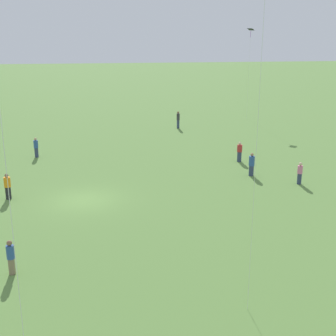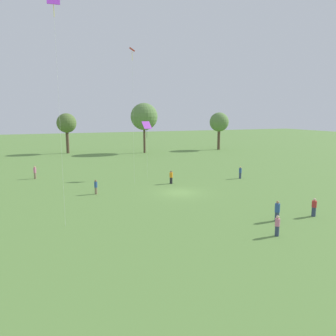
{
  "view_description": "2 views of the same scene",
  "coord_description": "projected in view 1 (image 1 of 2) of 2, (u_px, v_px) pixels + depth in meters",
  "views": [
    {
      "loc": [
        -28.25,
        -1.68,
        10.5
      ],
      "look_at": [
        -2.02,
        -5.1,
        2.54
      ],
      "focal_mm": 50.0,
      "sensor_mm": 36.0,
      "label": 1
    },
    {
      "loc": [
        -14.47,
        -33.19,
        8.92
      ],
      "look_at": [
        -2.75,
        -3.35,
        3.53
      ],
      "focal_mm": 35.0,
      "sensor_mm": 36.0,
      "label": 2
    }
  ],
  "objects": [
    {
      "name": "ground_plane",
      "position": [
        84.0,
        200.0,
        29.64
      ],
      "size": [
        240.0,
        240.0,
        0.0
      ],
      "primitive_type": "plane",
      "color": "#5B843D"
    },
    {
      "name": "person_0",
      "position": [
        8.0,
        187.0,
        29.64
      ],
      "size": [
        0.53,
        0.53,
        1.69
      ],
      "rotation": [
        0.0,
        0.0,
        5.95
      ],
      "color": "#232328",
      "rests_on": "ground_plane"
    },
    {
      "name": "person_1",
      "position": [
        240.0,
        152.0,
        38.01
      ],
      "size": [
        0.57,
        0.57,
        1.63
      ],
      "rotation": [
        0.0,
        0.0,
        4.14
      ],
      "color": "#333D5B",
      "rests_on": "ground_plane"
    },
    {
      "name": "person_3",
      "position": [
        36.0,
        147.0,
        39.29
      ],
      "size": [
        0.47,
        0.47,
        1.68
      ],
      "rotation": [
        0.0,
        0.0,
        4.33
      ],
      "color": "#333D5B",
      "rests_on": "ground_plane"
    },
    {
      "name": "person_4",
      "position": [
        11.0,
        257.0,
        20.55
      ],
      "size": [
        0.45,
        0.45,
        1.62
      ],
      "rotation": [
        0.0,
        0.0,
        4.31
      ],
      "color": "#847056",
      "rests_on": "ground_plane"
    },
    {
      "name": "person_5",
      "position": [
        300.0,
        173.0,
        32.53
      ],
      "size": [
        0.49,
        0.49,
        1.56
      ],
      "rotation": [
        0.0,
        0.0,
        5.31
      ],
      "color": "#333D5B",
      "rests_on": "ground_plane"
    },
    {
      "name": "person_7",
      "position": [
        252.0,
        165.0,
        34.34
      ],
      "size": [
        0.59,
        0.59,
        1.73
      ],
      "rotation": [
        0.0,
        0.0,
        0.81
      ],
      "color": "#333D5B",
      "rests_on": "ground_plane"
    },
    {
      "name": "person_8",
      "position": [
        178.0,
        120.0,
        50.56
      ],
      "size": [
        0.47,
        0.47,
        1.85
      ],
      "rotation": [
        0.0,
        0.0,
        2.2
      ],
      "color": "#333D5B",
      "rests_on": "ground_plane"
    },
    {
      "name": "kite_3",
      "position": [
        250.0,
        35.0,
        53.54
      ],
      "size": [
        0.9,
        0.9,
        10.42
      ],
      "rotation": [
        0.0,
        0.0,
        0.0
      ],
      "color": "black",
      "rests_on": "ground_plane"
    }
  ]
}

